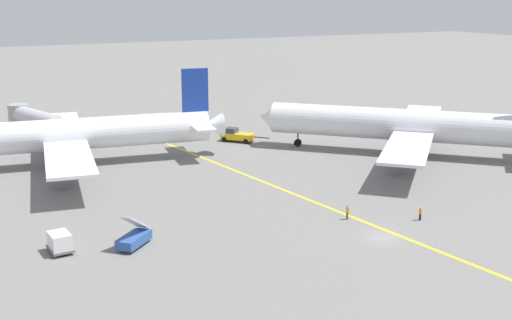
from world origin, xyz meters
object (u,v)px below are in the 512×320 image
at_px(jet_bridge, 32,117).
at_px(pushback_tug, 237,135).
at_px(gse_container_dolly_flat, 60,242).
at_px(ground_crew_ramp_agent_by_cones, 347,212).
at_px(airliner_being_pushed, 405,126).
at_px(ground_crew_marshaller_foreground, 420,213).
at_px(gse_stair_truck_yellow, 134,237).
at_px(airliner_at_gate_left, 51,136).

bearing_deg(jet_bridge, pushback_tug, -28.82).
distance_m(pushback_tug, gse_container_dolly_flat, 55.60).
bearing_deg(ground_crew_ramp_agent_by_cones, pushback_tug, 81.27).
height_order(gse_container_dolly_flat, ground_crew_ramp_agent_by_cones, gse_container_dolly_flat).
relative_size(airliner_being_pushed, jet_bridge, 2.46).
bearing_deg(jet_bridge, ground_crew_marshaller_foreground, -63.24).
bearing_deg(gse_stair_truck_yellow, gse_container_dolly_flat, 164.89).
bearing_deg(pushback_tug, airliner_being_pushed, -46.24).
distance_m(airliner_being_pushed, ground_crew_marshaller_foreground, 33.92).
distance_m(gse_container_dolly_flat, ground_crew_ramp_agent_by_cones, 33.25).
bearing_deg(gse_stair_truck_yellow, airliner_at_gate_left, 91.78).
bearing_deg(airliner_at_gate_left, jet_bridge, 88.86).
relative_size(pushback_tug, gse_container_dolly_flat, 2.37).
relative_size(airliner_being_pushed, ground_crew_ramp_agent_by_cones, 23.00).
relative_size(airliner_at_gate_left, gse_container_dolly_flat, 16.80).
height_order(ground_crew_marshaller_foreground, ground_crew_ramp_agent_by_cones, ground_crew_ramp_agent_by_cones).
height_order(pushback_tug, ground_crew_ramp_agent_by_cones, pushback_tug).
xyz_separation_m(airliner_at_gate_left, jet_bridge, (0.42, 20.95, -0.55)).
relative_size(gse_container_dolly_flat, jet_bridge, 0.20).
bearing_deg(airliner_at_gate_left, ground_crew_ramp_agent_by_cones, -57.48).
height_order(airliner_being_pushed, ground_crew_ramp_agent_by_cones, airliner_being_pushed).
bearing_deg(ground_crew_ramp_agent_by_cones, gse_container_dolly_flat, 170.48).
relative_size(ground_crew_marshaller_foreground, ground_crew_ramp_agent_by_cones, 0.96).
bearing_deg(gse_stair_truck_yellow, airliner_being_pushed, 19.94).
bearing_deg(airliner_at_gate_left, gse_stair_truck_yellow, -88.22).
bearing_deg(gse_container_dolly_flat, ground_crew_marshaller_foreground, -13.63).
height_order(ground_crew_marshaller_foreground, jet_bridge, jet_bridge).
xyz_separation_m(airliner_being_pushed, pushback_tug, (-20.82, 21.74, -3.74)).
bearing_deg(pushback_tug, gse_container_dolly_flat, -135.46).
bearing_deg(ground_crew_ramp_agent_by_cones, airliner_being_pushed, 39.44).
distance_m(gse_stair_truck_yellow, ground_crew_ramp_agent_by_cones, 25.64).
xyz_separation_m(ground_crew_ramp_agent_by_cones, jet_bridge, (-26.16, 62.65, 3.40)).
distance_m(airliner_at_gate_left, airliner_being_pushed, 57.45).
xyz_separation_m(pushback_tug, jet_bridge, (-33.00, 18.16, 3.16)).
bearing_deg(gse_container_dolly_flat, airliner_being_pushed, 15.93).
relative_size(pushback_tug, ground_crew_ramp_agent_by_cones, 4.51).
bearing_deg(gse_stair_truck_yellow, ground_crew_marshaller_foreground, -13.30).
bearing_deg(jet_bridge, airliner_being_pushed, -36.55).
bearing_deg(ground_crew_marshaller_foreground, pushback_tug, 90.88).
distance_m(airliner_at_gate_left, ground_crew_marshaller_foreground, 57.44).
bearing_deg(jet_bridge, airliner_at_gate_left, -91.14).
distance_m(pushback_tug, jet_bridge, 37.80).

